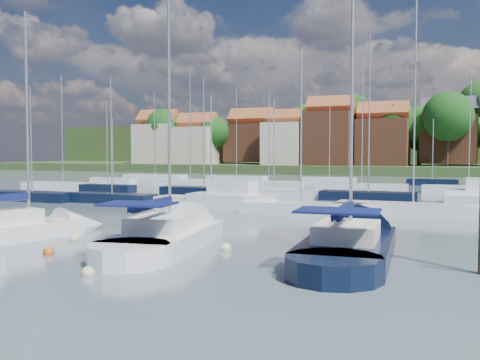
% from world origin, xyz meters
% --- Properties ---
extents(ground, '(260.00, 260.00, 0.00)m').
position_xyz_m(ground, '(0.00, 40.00, 0.00)').
color(ground, '#43515B').
rests_on(ground, ground).
extents(sailboat_left, '(5.00, 9.54, 12.66)m').
position_xyz_m(sailboat_left, '(-9.43, 3.32, 0.37)').
color(sailboat_left, white).
rests_on(sailboat_left, ground).
extents(sailboat_centre, '(5.36, 13.18, 17.34)m').
position_xyz_m(sailboat_centre, '(-1.84, 4.90, 0.35)').
color(sailboat_centre, white).
rests_on(sailboat_centre, ground).
extents(sailboat_navy, '(4.38, 13.48, 18.30)m').
position_xyz_m(sailboat_navy, '(6.78, 5.77, 0.35)').
color(sailboat_navy, black).
rests_on(sailboat_navy, ground).
extents(buoy_c, '(0.50, 0.50, 0.50)m').
position_xyz_m(buoy_c, '(-5.42, -0.31, 0.00)').
color(buoy_c, '#D85914').
rests_on(buoy_c, ground).
extents(buoy_d, '(0.48, 0.48, 0.48)m').
position_xyz_m(buoy_d, '(-1.24, -2.94, 0.00)').
color(buoy_d, beige).
rests_on(buoy_d, ground).
extents(buoy_e, '(0.44, 0.44, 0.44)m').
position_xyz_m(buoy_e, '(5.24, 5.78, 0.00)').
color(buoy_e, '#D85914').
rests_on(buoy_e, ground).
extents(buoy_f, '(0.45, 0.45, 0.45)m').
position_xyz_m(buoy_f, '(6.86, -0.39, 0.00)').
color(buoy_f, beige).
rests_on(buoy_f, ground).
extents(buoy_g, '(0.50, 0.50, 0.50)m').
position_xyz_m(buoy_g, '(1.41, 3.45, 0.00)').
color(buoy_g, beige).
rests_on(buoy_g, ground).
extents(buoy_h, '(0.51, 0.51, 0.51)m').
position_xyz_m(buoy_h, '(-6.85, 3.07, 0.00)').
color(buoy_h, beige).
rests_on(buoy_h, ground).
extents(marina_field, '(79.62, 41.41, 15.93)m').
position_xyz_m(marina_field, '(1.91, 35.15, 0.43)').
color(marina_field, white).
rests_on(marina_field, ground).
extents(far_shore_town, '(212.46, 90.00, 22.27)m').
position_xyz_m(far_shore_town, '(2.23, 132.67, 4.61)').
color(far_shore_town, '#364D26').
rests_on(far_shore_town, ground).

